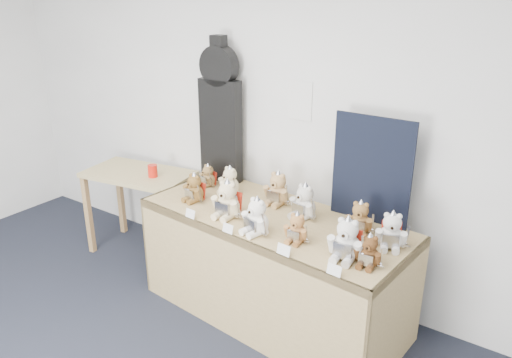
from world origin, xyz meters
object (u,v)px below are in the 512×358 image
Objects in this scene: side_table at (139,185)px; teddy_front_end at (369,252)px; teddy_front_right at (297,229)px; teddy_back_left at (230,182)px; teddy_back_centre_left at (277,190)px; teddy_front_far_left at (194,189)px; teddy_back_far_left at (208,176)px; teddy_front_left at (227,201)px; teddy_front_centre at (256,218)px; teddy_back_right at (360,219)px; display_table at (266,242)px; red_cup at (153,171)px; guitar_case at (220,112)px; teddy_back_centre_right at (304,203)px; teddy_front_far_right at (347,241)px; teddy_back_end at (391,232)px.

teddy_front_end is (2.40, -0.39, 0.25)m from side_table.
teddy_back_left reaches higher than teddy_front_right.
teddy_front_far_left is at bearing -149.72° from teddy_back_centre_left.
teddy_front_right reaches higher than teddy_back_far_left.
teddy_front_centre is (0.32, -0.10, -0.01)m from teddy_front_left.
teddy_back_far_left is at bearing 165.93° from teddy_back_right.
teddy_front_left reaches higher than teddy_back_left.
red_cup reaches higher than display_table.
guitar_case is at bearing 158.46° from teddy_back_right.
teddy_front_left is 1.35× the size of teddy_front_end.
side_table is 1.11m from guitar_case.
side_table is 9.38× the size of red_cup.
teddy_front_left is at bearing -133.20° from teddy_back_centre_right.
teddy_back_centre_left is (-0.93, 0.46, 0.02)m from teddy_front_end.
teddy_back_centre_left is at bearing 119.79° from teddy_front_centre.
guitar_case is 4.72× the size of teddy_back_left.
teddy_back_far_left is at bearing 6.52° from red_cup.
teddy_back_centre_left is at bearing 144.93° from teddy_front_far_right.
display_table is 8.33× the size of teddy_front_far_left.
side_table is 3.64× the size of teddy_back_centre_right.
teddy_back_centre_right is 1.13× the size of teddy_back_right.
teddy_back_far_left is (-0.11, 0.30, -0.02)m from teddy_front_far_left.
teddy_front_end is 0.84× the size of teddy_back_end.
teddy_front_centre is 0.99× the size of teddy_back_centre_left.
teddy_back_centre_left is (0.56, 0.32, 0.02)m from teddy_front_far_left.
teddy_front_centre is 0.93× the size of teddy_front_far_right.
teddy_back_far_left is at bearing -4.67° from side_table.
side_table is at bearing 177.70° from red_cup.
teddy_back_left is at bearing 2.35° from red_cup.
teddy_back_centre_right is (-0.65, 0.37, 0.02)m from teddy_front_end.
side_table is 1.07m from teddy_back_left.
teddy_front_end is 0.74m from teddy_back_centre_right.
teddy_front_far_right reaches higher than side_table.
guitar_case reaches higher than teddy_back_centre_left.
teddy_front_left reaches higher than teddy_back_far_left.
teddy_back_right reaches higher than teddy_front_right.
red_cup is 0.36× the size of teddy_front_far_right.
teddy_back_centre_right reaches higher than teddy_back_right.
teddy_front_far_left is 0.88m from teddy_back_centre_right.
teddy_front_left is 0.63m from teddy_back_far_left.
red_cup is at bearing -11.26° from side_table.
guitar_case reaches higher than teddy_back_centre_right.
teddy_front_far_right is at bearing -25.36° from guitar_case.
teddy_front_centre is 0.51m from teddy_back_centre_left.
teddy_back_right reaches higher than display_table.
teddy_back_left reaches higher than side_table.
guitar_case is at bearing 154.61° from teddy_front_centre.
teddy_back_centre_right is at bearing -0.56° from red_cup.
teddy_front_far_right is at bearing -140.12° from teddy_back_end.
display_table is 6.74× the size of teddy_front_far_right.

